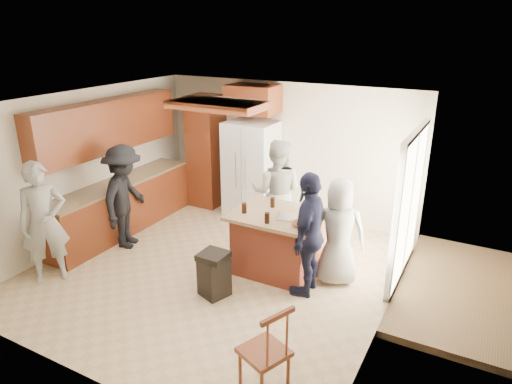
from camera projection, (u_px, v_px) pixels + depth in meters
The scene contains 12 objects.
person_front_left at pixel (44, 223), 6.32m from camera, with size 0.64×0.47×1.75m, color gray.
person_behind_left at pixel (277, 192), 7.45m from camera, with size 0.86×0.53×1.76m, color #9B9B93.
person_behind_right at pixel (338, 232), 6.29m from camera, with size 0.75×0.49×1.54m, color gray.
person_side_right at pixel (309, 234), 6.01m from camera, with size 1.01×0.52×1.72m, color black.
person_counter at pixel (125, 197), 7.32m from camera, with size 1.10×0.51×1.71m, color black.
left_cabinetry at pixel (117, 179), 7.84m from camera, with size 0.64×3.00×2.30m.
back_wall_units at pixel (217, 139), 8.77m from camera, with size 1.80×0.60×2.45m.
refrigerator at pixel (251, 170), 8.53m from camera, with size 0.90×0.76×1.80m.
kitchen_island at pixel (277, 242), 6.66m from camera, with size 1.28×1.03×0.93m.
island_items at pixel (287, 216), 6.30m from camera, with size 1.02×0.70×0.15m.
trash_bin at pixel (214, 274), 6.11m from camera, with size 0.44×0.44×0.63m.
spindle_chair at pixel (266, 353), 4.45m from camera, with size 0.55×0.55×0.99m.
Camera 1 is at (3.38, -5.01, 3.48)m, focal length 32.00 mm.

